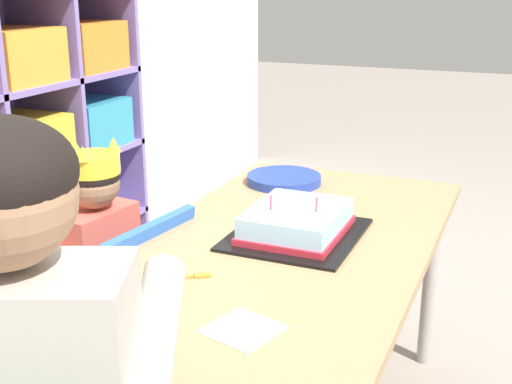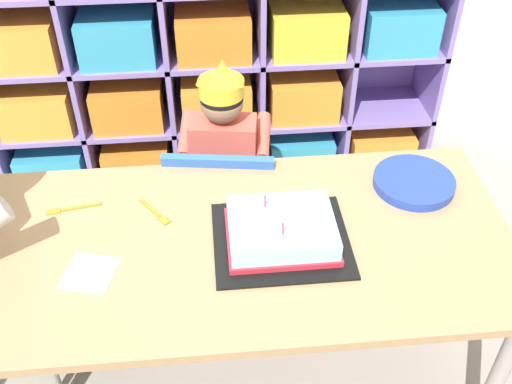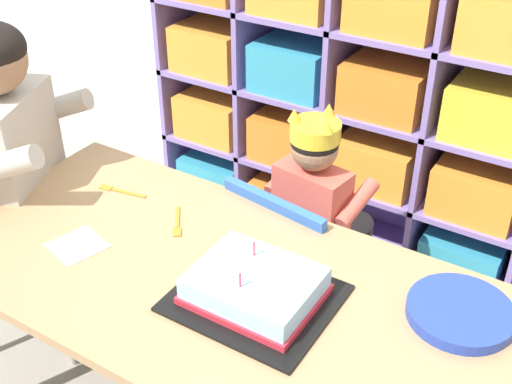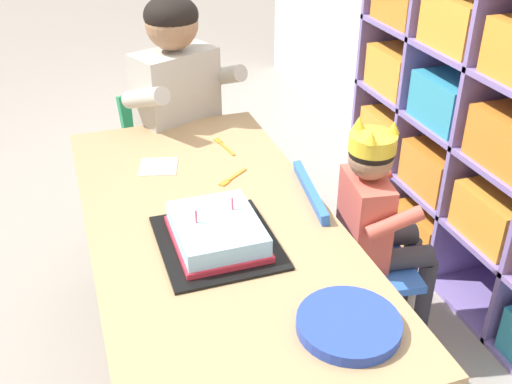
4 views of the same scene
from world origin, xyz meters
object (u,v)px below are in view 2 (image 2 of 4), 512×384
object	(u,v)px
activity_table	(239,256)
classroom_chair_blue	(224,199)
child_with_crown	(225,147)
birthday_cake_on_tray	(281,232)
fork_at_table_front_edge	(156,213)
paper_plate_stack	(414,182)
fork_near_cake_tray	(70,209)

from	to	relation	value
activity_table	classroom_chair_blue	distance (m)	0.45
classroom_chair_blue	child_with_crown	world-z (taller)	child_with_crown
birthday_cake_on_tray	fork_at_table_front_edge	distance (m)	0.35
paper_plate_stack	fork_near_cake_tray	size ratio (longest dim) A/B	1.58
child_with_crown	birthday_cake_on_tray	distance (m)	0.57
classroom_chair_blue	fork_at_table_front_edge	distance (m)	0.42
fork_at_table_front_edge	paper_plate_stack	bearing A→B (deg)	-122.81
classroom_chair_blue	fork_near_cake_tray	distance (m)	0.54
birthday_cake_on_tray	fork_near_cake_tray	distance (m)	0.58
paper_plate_stack	fork_at_table_front_edge	xyz separation A→B (m)	(-0.72, -0.05, -0.01)
child_with_crown	fork_near_cake_tray	bearing A→B (deg)	48.81
child_with_crown	fork_at_table_front_edge	bearing A→B (deg)	71.83
activity_table	fork_at_table_front_edge	xyz separation A→B (m)	(-0.21, 0.12, 0.06)
activity_table	child_with_crown	size ratio (longest dim) A/B	1.72
paper_plate_stack	classroom_chair_blue	bearing A→B (deg)	154.46
classroom_chair_blue	child_with_crown	distance (m)	0.17
classroom_chair_blue	fork_near_cake_tray	xyz separation A→B (m)	(-0.42, -0.26, 0.23)
fork_near_cake_tray	paper_plate_stack	bearing A→B (deg)	-8.94
child_with_crown	fork_near_cake_tray	distance (m)	0.58
classroom_chair_blue	fork_near_cake_tray	bearing A→B (deg)	40.19
classroom_chair_blue	birthday_cake_on_tray	bearing A→B (deg)	114.87
fork_near_cake_tray	classroom_chair_blue	bearing A→B (deg)	22.37
child_with_crown	paper_plate_stack	distance (m)	0.64
paper_plate_stack	child_with_crown	bearing A→B (deg)	144.79
classroom_chair_blue	birthday_cake_on_tray	distance (m)	0.52
activity_table	classroom_chair_blue	world-z (taller)	classroom_chair_blue
paper_plate_stack	fork_at_table_front_edge	world-z (taller)	paper_plate_stack
fork_at_table_front_edge	fork_near_cake_tray	size ratio (longest dim) A/B	0.78
birthday_cake_on_tray	fork_near_cake_tray	xyz separation A→B (m)	(-0.55, 0.17, -0.03)
activity_table	paper_plate_stack	xyz separation A→B (m)	(0.50, 0.17, 0.07)
fork_at_table_front_edge	classroom_chair_blue	bearing A→B (deg)	-68.98
classroom_chair_blue	paper_plate_stack	size ratio (longest dim) A/B	2.78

